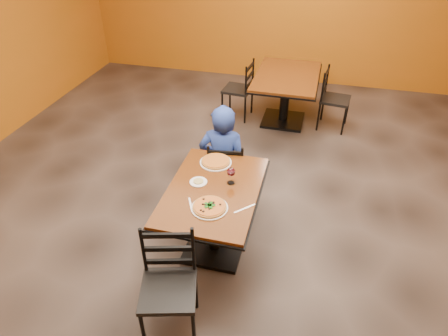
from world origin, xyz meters
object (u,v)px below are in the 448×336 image
(chair_second_left, at_px, (238,90))
(side_plate, at_px, (198,182))
(chair_main_near, at_px, (168,291))
(plate_far, at_px, (216,162))
(chair_second_right, at_px, (335,100))
(diner, at_px, (223,150))
(table_second, at_px, (286,87))
(chair_main_far, at_px, (227,172))
(pizza_main, at_px, (210,206))
(pizza_far, at_px, (216,161))
(table_main, at_px, (214,206))
(plate_main, at_px, (210,208))
(wine_glass, at_px, (231,175))

(chair_second_left, height_order, side_plate, chair_second_left)
(chair_main_near, xyz_separation_m, plate_far, (0.01, 1.32, 0.30))
(chair_second_right, distance_m, diner, 2.21)
(table_second, xyz_separation_m, plate_far, (-0.41, -2.42, 0.19))
(chair_main_far, relative_size, diner, 0.77)
(table_second, xyz_separation_m, chair_second_left, (-0.73, 0.00, -0.12))
(chair_second_left, distance_m, diner, 1.87)
(chair_second_right, bearing_deg, chair_main_far, 159.32)
(chair_main_near, bearing_deg, pizza_main, 62.80)
(pizza_main, bearing_deg, pizza_far, 100.88)
(chair_main_near, height_order, side_plate, chair_main_near)
(table_main, distance_m, side_plate, 0.26)
(chair_second_left, relative_size, pizza_main, 3.14)
(table_main, distance_m, chair_main_far, 0.75)
(diner, relative_size, plate_far, 3.50)
(plate_main, height_order, plate_far, same)
(table_main, height_order, pizza_main, pizza_main)
(table_main, bearing_deg, chair_main_near, -96.13)
(plate_main, distance_m, wine_glass, 0.40)
(table_main, bearing_deg, side_plate, 159.03)
(plate_main, xyz_separation_m, side_plate, (-0.20, 0.32, 0.00))
(chair_second_right, height_order, wine_glass, wine_glass)
(plate_main, bearing_deg, side_plate, 121.60)
(chair_main_far, xyz_separation_m, chair_second_left, (-0.35, 2.09, 0.03))
(table_main, relative_size, side_plate, 7.69)
(table_main, xyz_separation_m, plate_far, (-0.09, 0.40, 0.20))
(table_second, xyz_separation_m, chair_main_far, (-0.38, -2.09, -0.14))
(chair_main_near, distance_m, chair_second_right, 3.92)
(table_second, bearing_deg, chair_main_near, -96.36)
(chair_main_far, bearing_deg, chair_second_right, -126.47)
(chair_main_near, relative_size, diner, 0.85)
(chair_main_near, height_order, chair_second_right, chair_main_near)
(chair_main_near, height_order, diner, diner)
(wine_glass, bearing_deg, chair_main_near, -102.39)
(side_plate, bearing_deg, pizza_main, -58.40)
(chair_main_far, bearing_deg, pizza_main, 87.12)
(diner, relative_size, wine_glass, 6.02)
(table_second, distance_m, pizza_main, 3.11)
(chair_second_left, distance_m, plate_main, 3.13)
(chair_main_far, bearing_deg, chair_main_near, 80.05)
(chair_main_near, distance_m, diner, 1.90)
(chair_main_far, height_order, pizza_far, chair_main_far)
(chair_second_right, height_order, plate_main, chair_second_right)
(chair_main_near, relative_size, plate_far, 2.97)
(side_plate, bearing_deg, chair_main_near, -86.60)
(chair_second_left, relative_size, side_plate, 5.58)
(pizza_far, height_order, wine_glass, wine_glass)
(chair_main_near, bearing_deg, table_second, 68.31)
(table_second, relative_size, chair_second_left, 1.54)
(chair_second_left, relative_size, diner, 0.82)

